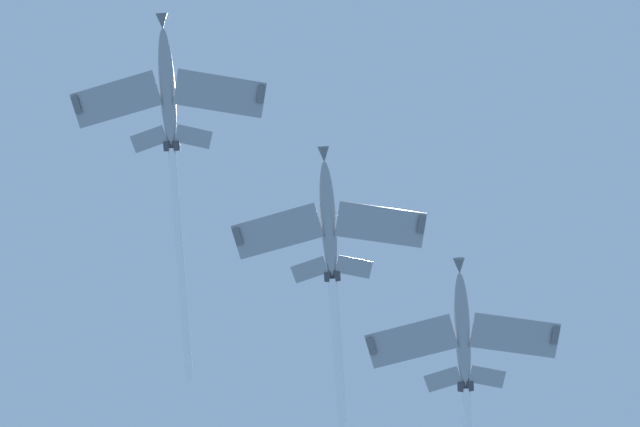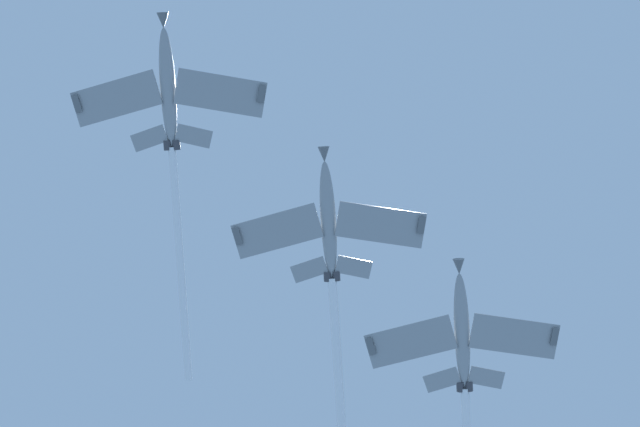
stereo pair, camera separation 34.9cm
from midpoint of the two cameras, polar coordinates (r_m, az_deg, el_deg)
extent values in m
ellipsoid|color=gray|center=(112.59, -7.84, 6.44)|extent=(2.46, 11.55, 6.26)
cone|color=#595E60|center=(112.65, -8.10, 9.84)|extent=(1.34, 2.04, 1.76)
ellipsoid|color=black|center=(113.15, -7.87, 7.51)|extent=(1.22, 2.99, 1.99)
cube|color=gray|center=(111.76, -5.12, 6.22)|extent=(9.44, 4.82, 1.69)
cube|color=#595E60|center=(111.49, -3.00, 6.20)|extent=(0.97, 1.78, 0.86)
cube|color=gray|center=(113.49, -10.46, 5.83)|extent=(9.60, 6.01, 1.69)
cube|color=#595E60|center=(114.55, -12.44, 5.53)|extent=(1.19, 1.82, 0.86)
cube|color=gray|center=(112.45, -6.49, 3.98)|extent=(3.90, 2.50, 0.90)
cube|color=gray|center=(113.19, -8.78, 3.83)|extent=(3.98, 2.94, 0.90)
cube|color=#595E60|center=(114.17, -7.54, 4.06)|extent=(0.43, 3.36, 3.55)
cylinder|color=#38383D|center=(112.68, -7.39, 3.51)|extent=(0.89, 1.30, 1.15)
cylinder|color=#38383D|center=(112.83, -7.84, 3.48)|extent=(0.89, 1.30, 1.15)
cylinder|color=white|center=(114.33, -7.14, -2.71)|extent=(2.51, 22.54, 10.98)
ellipsoid|color=gray|center=(111.68, 0.53, -0.34)|extent=(2.62, 11.51, 6.41)
cone|color=#595E60|center=(110.99, 0.29, 3.08)|extent=(1.37, 2.06, 1.77)
ellipsoid|color=black|center=(112.01, 0.46, 0.76)|extent=(1.26, 2.99, 2.02)
cube|color=gray|center=(111.63, 3.27, -0.58)|extent=(9.41, 4.68, 1.74)
cube|color=#595E60|center=(111.93, 5.37, -0.58)|extent=(0.95, 1.76, 0.89)
cube|color=gray|center=(111.99, -2.15, -0.93)|extent=(9.60, 6.10, 1.74)
cube|color=#595E60|center=(112.56, -4.21, -1.20)|extent=(1.21, 1.81, 0.89)
cube|color=gray|center=(112.40, 1.86, -2.79)|extent=(3.89, 2.45, 0.92)
cube|color=gray|center=(112.55, -0.46, -2.93)|extent=(3.98, 2.97, 0.92)
cube|color=#595E60|center=(113.79, 0.71, -2.64)|extent=(0.48, 3.38, 3.56)
cylinder|color=#38383D|center=(112.48, 0.96, -3.25)|extent=(0.91, 1.31, 1.15)
cylinder|color=#38383D|center=(112.51, 0.50, -3.28)|extent=(0.91, 1.31, 1.15)
cylinder|color=white|center=(116.11, 1.24, -10.42)|extent=(3.36, 26.64, 13.46)
ellipsoid|color=gray|center=(113.71, 7.50, -6.04)|extent=(2.59, 11.51, 6.39)
cone|color=#595E60|center=(112.30, 7.32, -2.72)|extent=(1.37, 2.06, 1.77)
ellipsoid|color=black|center=(113.81, 7.41, -4.94)|extent=(1.25, 2.99, 2.02)
cube|color=gray|center=(114.37, 10.18, -6.24)|extent=(9.41, 4.70, 1.73)
cube|color=#595E60|center=(115.16, 12.20, -6.21)|extent=(0.95, 1.77, 0.88)
cube|color=gray|center=(113.50, 4.84, -6.63)|extent=(9.60, 6.08, 1.73)
cube|color=#595E60|center=(113.62, 2.77, -6.90)|extent=(1.21, 1.81, 0.88)
cube|color=gray|center=(115.22, 8.76, -8.37)|extent=(3.89, 2.46, 0.92)
cube|color=gray|center=(114.85, 6.48, -8.54)|extent=(3.98, 2.96, 0.92)
cube|color=#595E60|center=(116.30, 7.55, -8.17)|extent=(0.47, 3.37, 3.56)
cylinder|color=#38383D|center=(115.18, 7.87, -8.83)|extent=(0.91, 1.31, 1.15)
cylinder|color=#38383D|center=(115.11, 7.42, -8.87)|extent=(0.91, 1.31, 1.15)
camera|label=1|loc=(0.17, 90.09, 0.14)|focal=61.70mm
camera|label=2|loc=(0.17, -89.91, -0.14)|focal=61.70mm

